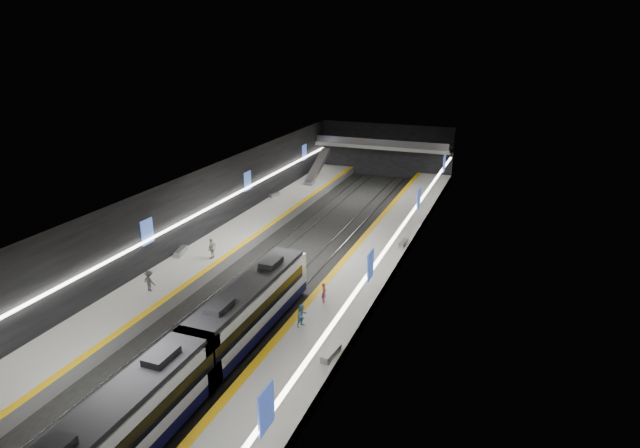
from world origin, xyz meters
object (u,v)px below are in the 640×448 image
at_px(bench_right_near, 331,354).
at_px(passenger_right_a, 324,293).
at_px(bench_right_far, 403,243).
at_px(passenger_left_a, 212,248).
at_px(train, 195,358).
at_px(bench_left_near, 181,252).
at_px(passenger_right_b, 302,316).
at_px(escalator, 318,166).
at_px(bench_left_far, 275,195).
at_px(passenger_left_b, 149,281).

xyz_separation_m(bench_right_near, passenger_right_a, (-3.03, 6.79, 0.55)).
xyz_separation_m(bench_right_far, passenger_left_a, (-15.67, -9.48, 0.77)).
relative_size(train, passenger_left_a, 14.40).
relative_size(bench_left_near, bench_right_near, 1.03).
bearing_deg(passenger_right_b, passenger_right_a, 20.38).
bearing_deg(passenger_right_a, escalator, 14.90).
bearing_deg(passenger_right_a, bench_right_far, -19.75).
relative_size(passenger_right_a, passenger_right_b, 0.93).
distance_m(train, bench_left_far, 37.82).
bearing_deg(escalator, passenger_left_b, -89.68).
height_order(bench_left_far, passenger_left_a, passenger_left_a).
distance_m(bench_left_far, bench_right_near, 36.47).
distance_m(bench_left_near, passenger_left_a, 3.42).
xyz_separation_m(bench_left_near, passenger_right_a, (15.93, -4.08, 0.54)).
bearing_deg(bench_left_near, passenger_left_b, -87.31).
bearing_deg(passenger_right_a, passenger_right_b, 170.45).
distance_m(escalator, bench_right_near, 44.49).
distance_m(escalator, passenger_right_a, 37.05).
xyz_separation_m(bench_right_far, passenger_right_b, (-3.23, -17.72, 0.63)).
xyz_separation_m(train, passenger_left_a, (-8.67, 15.79, -0.21)).
bearing_deg(bench_right_far, bench_left_near, -150.31).
height_order(bench_right_far, passenger_left_a, passenger_left_a).
distance_m(train, bench_right_near, 8.45).
relative_size(bench_right_far, passenger_left_b, 1.03).
xyz_separation_m(bench_left_near, bench_left_far, (0.00, 20.28, -0.06)).
xyz_separation_m(escalator, passenger_left_b, (0.21, -37.55, -1.03)).
bearing_deg(passenger_right_b, bench_left_far, 51.85).
bearing_deg(bench_left_near, passenger_right_a, -28.48).
xyz_separation_m(passenger_right_a, passenger_left_b, (-13.72, -3.24, 0.08)).
height_order(bench_right_near, bench_right_far, bench_right_near).
xyz_separation_m(escalator, bench_left_near, (-2.00, -30.23, -1.65)).
bearing_deg(bench_right_near, passenger_left_b, 174.88).
bearing_deg(bench_left_near, passenger_left_a, -10.40).
xyz_separation_m(bench_left_near, passenger_right_b, (15.77, -8.03, 0.60)).
bearing_deg(train, passenger_left_a, 118.76).
relative_size(bench_left_near, passenger_right_b, 1.22).
distance_m(bench_left_far, passenger_right_b, 32.41).
height_order(passenger_right_a, passenger_right_b, passenger_right_b).
height_order(bench_right_near, passenger_right_b, passenger_right_b).
xyz_separation_m(escalator, bench_right_near, (16.96, -41.10, -1.65)).
distance_m(bench_left_near, passenger_right_a, 16.46).
xyz_separation_m(passenger_right_a, passenger_right_b, (-0.16, -3.95, 0.06)).
relative_size(passenger_right_b, passenger_left_a, 0.86).
relative_size(passenger_right_b, passenger_left_b, 0.98).
xyz_separation_m(bench_left_far, passenger_right_b, (15.77, -28.31, 0.65)).
relative_size(escalator, bench_right_far, 4.47).
relative_size(bench_left_far, passenger_left_b, 0.93).
distance_m(bench_left_far, passenger_left_b, 27.70).
bearing_deg(passenger_right_a, bench_left_far, 25.99).
distance_m(escalator, passenger_right_b, 40.67).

